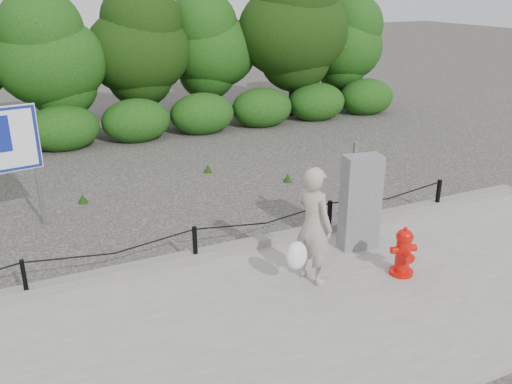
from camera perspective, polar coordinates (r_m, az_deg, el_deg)
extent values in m
plane|color=#2D2B28|center=(8.79, -6.34, -7.70)|extent=(90.00, 90.00, 0.00)
cube|color=gray|center=(7.19, -0.83, -14.44)|extent=(14.00, 4.00, 0.08)
cube|color=slate|center=(8.76, -6.49, -6.70)|extent=(14.00, 0.22, 0.14)
cube|color=black|center=(8.27, -23.18, -8.44)|extent=(0.06, 0.06, 0.60)
cube|color=black|center=(8.62, -6.44, -5.49)|extent=(0.06, 0.06, 0.60)
cube|color=black|center=(9.62, 7.74, -2.59)|extent=(0.06, 0.06, 0.60)
cube|color=black|center=(11.11, 18.63, -0.24)|extent=(0.06, 0.06, 0.60)
cylinder|color=black|center=(8.25, -14.75, -5.66)|extent=(2.50, 0.02, 0.02)
cylinder|color=black|center=(8.96, 1.06, -2.72)|extent=(2.50, 0.02, 0.02)
cylinder|color=black|center=(10.24, 13.68, -0.20)|extent=(2.50, 0.02, 0.02)
cylinder|color=black|center=(16.30, -20.21, 8.49)|extent=(0.18, 0.18, 2.02)
ellipsoid|color=#264B11|center=(16.08, -20.85, 13.39)|extent=(2.98, 2.58, 3.23)
cylinder|color=black|center=(17.08, -11.96, 10.02)|extent=(0.18, 0.18, 2.11)
ellipsoid|color=#264B11|center=(16.87, -12.35, 14.94)|extent=(3.13, 2.70, 3.38)
cylinder|color=black|center=(18.20, -4.50, 10.85)|extent=(0.18, 0.18, 1.97)
ellipsoid|color=#264B11|center=(18.01, -4.63, 15.18)|extent=(2.92, 2.53, 3.16)
cylinder|color=black|center=(18.49, 3.80, 11.87)|extent=(0.18, 0.18, 2.51)
ellipsoid|color=#264B11|center=(18.29, 3.94, 17.31)|extent=(3.71, 3.21, 4.02)
cylinder|color=black|center=(20.08, 9.07, 11.52)|extent=(0.18, 0.18, 1.90)
ellipsoid|color=#264B11|center=(19.90, 9.30, 15.29)|extent=(2.81, 2.43, 3.04)
cylinder|color=red|center=(8.63, 15.01, -8.13)|extent=(0.42, 0.42, 0.06)
cylinder|color=red|center=(8.49, 15.21, -6.35)|extent=(0.26, 0.26, 0.54)
cylinder|color=red|center=(8.36, 15.39, -4.58)|extent=(0.31, 0.31, 0.05)
ellipsoid|color=red|center=(8.35, 15.41, -4.39)|extent=(0.27, 0.27, 0.17)
cylinder|color=red|center=(8.31, 15.48, -3.79)|extent=(0.07, 0.07, 0.05)
cylinder|color=red|center=(8.38, 14.36, -5.95)|extent=(0.12, 0.13, 0.11)
cylinder|color=red|center=(8.52, 16.15, -5.66)|extent=(0.12, 0.13, 0.11)
cylinder|color=red|center=(8.35, 15.75, -6.65)|extent=(0.17, 0.15, 0.15)
cylinder|color=slate|center=(8.41, 15.58, -7.06)|extent=(0.01, 0.05, 0.12)
imported|color=#A59C8D|center=(7.85, 6.06, -3.50)|extent=(0.60, 0.74, 1.77)
ellipsoid|color=white|center=(7.72, 4.30, -6.67)|extent=(0.32, 0.25, 0.43)
cube|color=gray|center=(8.99, 10.92, -1.09)|extent=(0.66, 0.46, 1.59)
cube|color=slate|center=(9.13, 10.15, -0.14)|extent=(0.08, 0.08, 1.76)
cube|color=slate|center=(10.49, -22.14, 2.49)|extent=(0.08, 0.08, 2.29)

